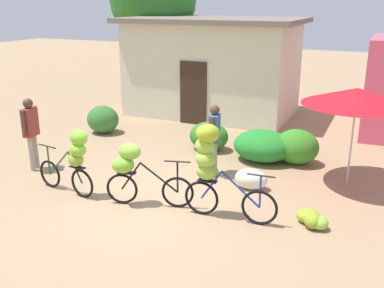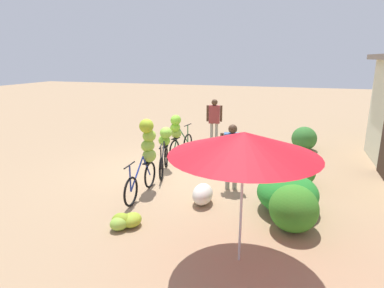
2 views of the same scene
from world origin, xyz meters
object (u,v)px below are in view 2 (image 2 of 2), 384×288
at_px(bicycle_leftmost, 178,132).
at_px(bicycle_near_pile, 165,144).
at_px(produce_sack, 203,194).
at_px(market_umbrella, 244,144).
at_px(bicycle_center_loaded, 146,150).
at_px(person_bystander, 214,117).
at_px(banana_pile_on_ground, 125,221).
at_px(person_vendor, 232,150).

height_order(bicycle_leftmost, bicycle_near_pile, bicycle_leftmost).
height_order(bicycle_leftmost, produce_sack, bicycle_leftmost).
relative_size(market_umbrella, bicycle_near_pile, 1.33).
relative_size(bicycle_near_pile, bicycle_center_loaded, 0.95).
xyz_separation_m(market_umbrella, person_bystander, (-6.81, -2.11, -0.88)).
bearing_deg(bicycle_leftmost, banana_pile_on_ground, 7.77).
height_order(bicycle_near_pile, banana_pile_on_ground, bicycle_near_pile).
xyz_separation_m(banana_pile_on_ground, person_vendor, (-2.48, 1.56, 0.86)).
bearing_deg(bicycle_center_loaded, person_bystander, 173.92).
distance_m(bicycle_leftmost, bicycle_near_pile, 1.34).
bearing_deg(person_bystander, market_umbrella, 17.24).
bearing_deg(banana_pile_on_ground, market_umbrella, 80.88).
relative_size(market_umbrella, person_vendor, 1.38).
height_order(market_umbrella, person_vendor, market_umbrella).
bearing_deg(person_vendor, bicycle_near_pile, -111.51).
xyz_separation_m(bicycle_near_pile, bicycle_center_loaded, (1.53, 0.17, 0.27)).
height_order(bicycle_near_pile, produce_sack, bicycle_near_pile).
bearing_deg(banana_pile_on_ground, bicycle_center_loaded, -168.51).
bearing_deg(produce_sack, bicycle_center_loaded, -101.78).
relative_size(bicycle_center_loaded, banana_pile_on_ground, 2.73).
bearing_deg(bicycle_near_pile, banana_pile_on_ground, 9.12).
relative_size(banana_pile_on_ground, person_bystander, 0.38).
relative_size(bicycle_leftmost, banana_pile_on_ground, 2.40).
relative_size(bicycle_near_pile, person_vendor, 1.03).
xyz_separation_m(bicycle_center_loaded, person_vendor, (-0.70, 1.92, -0.03)).
xyz_separation_m(bicycle_leftmost, produce_sack, (3.17, 1.75, -0.61)).
xyz_separation_m(market_umbrella, bicycle_center_loaded, (-2.14, -2.61, -0.90)).
distance_m(bicycle_leftmost, banana_pile_on_ground, 4.73).
distance_m(produce_sack, person_vendor, 1.35).
bearing_deg(market_umbrella, produce_sack, -148.30).
xyz_separation_m(bicycle_center_loaded, banana_pile_on_ground, (1.78, 0.36, -0.89)).
xyz_separation_m(person_vendor, person_bystander, (-3.97, -1.42, 0.05)).
distance_m(bicycle_leftmost, person_vendor, 3.08).
bearing_deg(bicycle_near_pile, person_vendor, 68.49).
distance_m(bicycle_near_pile, person_vendor, 2.26).
distance_m(banana_pile_on_ground, person_bystander, 6.52).
xyz_separation_m(market_umbrella, bicycle_leftmost, (-5.00, -2.88, -1.10)).
bearing_deg(banana_pile_on_ground, person_vendor, 147.84).
xyz_separation_m(bicycle_near_pile, person_vendor, (0.82, 2.09, 0.23)).
xyz_separation_m(bicycle_leftmost, person_vendor, (2.16, 2.19, 0.17)).
bearing_deg(bicycle_leftmost, person_bystander, 157.05).
distance_m(banana_pile_on_ground, person_vendor, 3.06).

